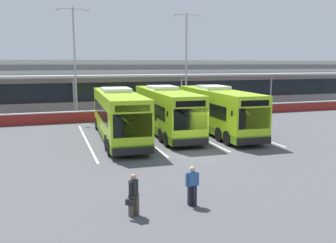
{
  "coord_description": "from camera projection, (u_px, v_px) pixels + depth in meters",
  "views": [
    {
      "loc": [
        -8.73,
        -20.21,
        5.61
      ],
      "look_at": [
        -0.95,
        3.0,
        1.6
      ],
      "focal_mm": 38.01,
      "sensor_mm": 36.0,
      "label": 1
    }
  ],
  "objects": [
    {
      "name": "terminal_building",
      "position": [
        118.0,
        83.0,
        47.24
      ],
      "size": [
        70.0,
        13.0,
        6.0
      ],
      "color": "#B7B7B2",
      "rests_on": "ground"
    },
    {
      "name": "red_barrier_wall",
      "position": [
        141.0,
        114.0,
        36.03
      ],
      "size": [
        60.0,
        0.4,
        1.1
      ],
      "color": "maroon",
      "rests_on": "ground"
    },
    {
      "name": "pedestrian_with_handbag",
      "position": [
        133.0,
        194.0,
        13.08
      ],
      "size": [
        0.57,
        0.57,
        1.62
      ],
      "color": "#4C4238",
      "rests_on": "ground"
    },
    {
      "name": "bay_stripe_mid_west",
      "position": [
        192.0,
        133.0,
        28.82
      ],
      "size": [
        0.14,
        13.0,
        0.01
      ],
      "primitive_type": "cube",
      "color": "silver",
      "rests_on": "ground"
    },
    {
      "name": "coach_bus_leftmost",
      "position": [
        118.0,
        116.0,
        26.31
      ],
      "size": [
        3.34,
        12.25,
        3.78
      ],
      "color": "#9ED11E",
      "rests_on": "ground"
    },
    {
      "name": "bay_stripe_far_west",
      "position": [
        86.0,
        140.0,
        26.19
      ],
      "size": [
        0.14,
        13.0,
        0.01
      ],
      "primitive_type": "cube",
      "color": "silver",
      "rests_on": "ground"
    },
    {
      "name": "bay_stripe_west",
      "position": [
        142.0,
        137.0,
        27.51
      ],
      "size": [
        0.14,
        13.0,
        0.01
      ],
      "primitive_type": "cube",
      "color": "silver",
      "rests_on": "ground"
    },
    {
      "name": "ground_plane",
      "position": [
        197.0,
        153.0,
        22.55
      ],
      "size": [
        200.0,
        200.0,
        0.0
      ],
      "primitive_type": "plane",
      "color": "#4C4C51"
    },
    {
      "name": "lamp_post_west",
      "position": [
        75.0,
        56.0,
        35.21
      ],
      "size": [
        3.24,
        0.28,
        11.0
      ],
      "color": "#9E9EA3",
      "rests_on": "ground"
    },
    {
      "name": "lamp_post_centre",
      "position": [
        186.0,
        57.0,
        39.35
      ],
      "size": [
        3.24,
        0.28,
        11.0
      ],
      "color": "#9E9EA3",
      "rests_on": "ground"
    },
    {
      "name": "pedestrian_in_dark_coat",
      "position": [
        192.0,
        185.0,
        14.05
      ],
      "size": [
        0.54,
        0.32,
        1.62
      ],
      "color": "black",
      "rests_on": "ground"
    },
    {
      "name": "bay_stripe_centre",
      "position": [
        238.0,
        130.0,
        30.14
      ],
      "size": [
        0.14,
        13.0,
        0.01
      ],
      "primitive_type": "cube",
      "color": "silver",
      "rests_on": "ground"
    },
    {
      "name": "coach_bus_centre",
      "position": [
        217.0,
        111.0,
        28.97
      ],
      "size": [
        3.34,
        12.25,
        3.78
      ],
      "color": "#9ED11E",
      "rests_on": "ground"
    },
    {
      "name": "coach_bus_left_centre",
      "position": [
        166.0,
        111.0,
        28.66
      ],
      "size": [
        3.34,
        12.25,
        3.78
      ],
      "color": "#9ED11E",
      "rests_on": "ground"
    }
  ]
}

